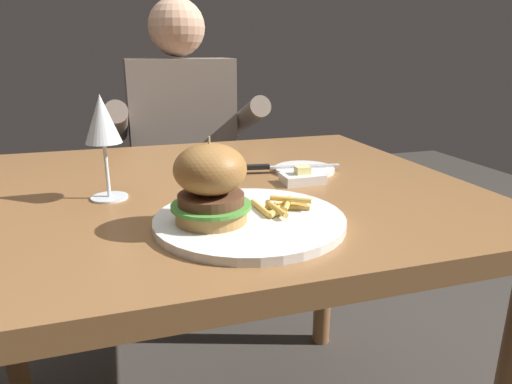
% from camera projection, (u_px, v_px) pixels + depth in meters
% --- Properties ---
extents(dining_table, '(1.10, 0.89, 0.74)m').
position_uv_depth(dining_table, '(200.00, 229.00, 0.97)').
color(dining_table, brown).
rests_on(dining_table, ground).
extents(main_plate, '(0.31, 0.31, 0.01)m').
position_uv_depth(main_plate, '(250.00, 220.00, 0.73)').
color(main_plate, white).
rests_on(main_plate, dining_table).
extents(burger_sandwich, '(0.13, 0.13, 0.13)m').
position_uv_depth(burger_sandwich, '(211.00, 183.00, 0.69)').
color(burger_sandwich, '#B78447').
rests_on(burger_sandwich, main_plate).
extents(fries_pile, '(0.09, 0.09, 0.02)m').
position_uv_depth(fries_pile, '(281.00, 206.00, 0.75)').
color(fries_pile, gold).
rests_on(fries_pile, main_plate).
extents(wine_glass, '(0.07, 0.07, 0.19)m').
position_uv_depth(wine_glass, '(102.00, 123.00, 0.82)').
color(wine_glass, silver).
rests_on(wine_glass, dining_table).
extents(bread_plate, '(0.14, 0.14, 0.01)m').
position_uv_depth(bread_plate, '(304.00, 170.00, 1.05)').
color(bread_plate, white).
rests_on(bread_plate, dining_table).
extents(table_knife, '(0.22, 0.05, 0.01)m').
position_uv_depth(table_knife, '(283.00, 167.00, 1.04)').
color(table_knife, silver).
rests_on(table_knife, bread_plate).
extents(butter_dish, '(0.09, 0.06, 0.04)m').
position_uv_depth(butter_dish, '(302.00, 178.00, 0.96)').
color(butter_dish, white).
rests_on(butter_dish, dining_table).
extents(diner_person, '(0.51, 0.36, 1.18)m').
position_uv_depth(diner_person, '(184.00, 176.00, 1.68)').
color(diner_person, '#282833').
rests_on(diner_person, ground).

